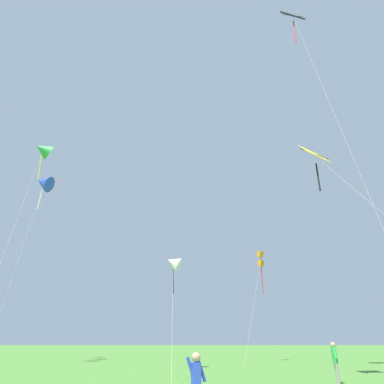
{
  "coord_description": "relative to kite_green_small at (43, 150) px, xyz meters",
  "views": [
    {
      "loc": [
        -0.18,
        -2.37,
        1.79
      ],
      "look_at": [
        0.06,
        23.51,
        13.04
      ],
      "focal_mm": 32.23,
      "sensor_mm": 36.0,
      "label": 1
    }
  ],
  "objects": [
    {
      "name": "kite_yellow_diamond",
      "position": [
        24.13,
        -13.68,
        -8.8
      ],
      "size": [
        4.87,
        9.0,
        13.72
      ],
      "color": "yellow",
      "rests_on": "ground_plane"
    },
    {
      "name": "person_foreground_watcher",
      "position": [
        16.2,
        -23.9,
        -20.1
      ],
      "size": [
        0.5,
        0.23,
        1.56
      ],
      "color": "#665B4C",
      "rests_on": "ground_plane"
    },
    {
      "name": "kite_black_large",
      "position": [
        25.34,
        -10.84,
        6.64
      ],
      "size": [
        2.58,
        8.56,
        29.92
      ],
      "color": "black",
      "rests_on": "ground_plane"
    },
    {
      "name": "kite_white_distant",
      "position": [
        14.81,
        -6.3,
        -13.67
      ],
      "size": [
        1.37,
        12.18,
        8.09
      ],
      "color": "white",
      "rests_on": "ground_plane"
    },
    {
      "name": "kite_blue_delta",
      "position": [
        1.48,
        -1.48,
        -4.7
      ],
      "size": [
        1.95,
        5.78,
        17.35
      ],
      "color": "blue",
      "rests_on": "ground_plane"
    },
    {
      "name": "kite_green_small",
      "position": [
        0.0,
        0.0,
        0.0
      ],
      "size": [
        4.32,
        12.03,
        22.12
      ],
      "color": "green",
      "rests_on": "ground_plane"
    },
    {
      "name": "kite_red_high",
      "position": [
        -0.7,
        5.18,
        -2.65
      ],
      "size": [
        4.18,
        5.78,
        20.17
      ],
      "color": "red",
      "rests_on": "ground_plane"
    },
    {
      "name": "kite_orange_box",
      "position": [
        23.66,
        3.62,
        -11.3
      ],
      "size": [
        3.66,
        6.47,
        10.73
      ],
      "color": "orange",
      "rests_on": "ground_plane"
    },
    {
      "name": "person_in_blue_jacket",
      "position": [
        22.89,
        -14.95,
        -19.97
      ],
      "size": [
        0.24,
        0.57,
        1.76
      ],
      "color": "gray",
      "rests_on": "ground_plane"
    }
  ]
}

